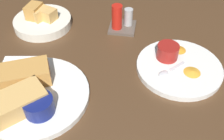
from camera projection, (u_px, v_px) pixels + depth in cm
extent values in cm
cube|color=#4C331E|center=(82.00, 77.00, 77.00)|extent=(110.00, 110.00, 3.00)
cylinder|color=white|center=(35.00, 95.00, 68.86)|extent=(28.56, 28.56, 1.60)
cube|color=#C68C42|center=(25.00, 75.00, 69.93)|extent=(15.00, 12.40, 4.80)
cube|color=#DB938E|center=(25.00, 75.00, 69.93)|extent=(14.97, 11.97, 0.80)
cube|color=tan|center=(18.00, 102.00, 63.12)|extent=(14.55, 14.58, 4.80)
cube|color=#DB938E|center=(18.00, 102.00, 63.12)|extent=(14.30, 14.34, 0.80)
cylinder|color=navy|center=(39.00, 106.00, 62.62)|extent=(7.32, 7.32, 4.25)
cylinder|color=black|center=(37.00, 101.00, 61.43)|extent=(6.01, 6.01, 0.60)
cube|color=silver|center=(28.00, 85.00, 70.17)|extent=(4.06, 4.79, 0.40)
ellipsoid|color=silver|center=(35.00, 98.00, 66.60)|extent=(3.72, 3.87, 0.80)
cylinder|color=white|center=(179.00, 67.00, 76.63)|extent=(24.77, 24.77, 1.60)
cylinder|color=maroon|center=(168.00, 52.00, 77.22)|extent=(6.40, 6.40, 4.39)
cylinder|color=olive|center=(169.00, 47.00, 75.98)|extent=(5.25, 5.25, 0.60)
cube|color=silver|center=(177.00, 66.00, 75.49)|extent=(4.41, 4.50, 0.40)
ellipsoid|color=silver|center=(164.00, 74.00, 73.02)|extent=(3.81, 3.83, 0.80)
cone|color=orange|center=(179.00, 49.00, 81.02)|extent=(6.23, 6.23, 0.60)
cone|color=gold|center=(192.00, 72.00, 73.78)|extent=(6.49, 6.49, 0.60)
cone|color=orange|center=(167.00, 52.00, 80.21)|extent=(8.56, 8.56, 0.60)
cylinder|color=silver|center=(43.00, 22.00, 92.60)|extent=(19.93, 19.93, 3.00)
cube|color=tan|center=(47.00, 14.00, 90.09)|extent=(7.17, 6.24, 3.84)
cube|color=tan|center=(40.00, 13.00, 90.40)|extent=(6.88, 7.41, 3.90)
cube|color=#C68C42|center=(34.00, 11.00, 90.57)|extent=(5.28, 6.61, 4.78)
cube|color=brown|center=(122.00, 27.00, 92.09)|extent=(9.00, 9.00, 1.00)
cylinder|color=red|center=(117.00, 17.00, 88.17)|extent=(3.60, 3.60, 8.50)
cylinder|color=#B2B2B2|center=(128.00, 17.00, 90.47)|extent=(3.00, 3.00, 6.00)
cube|color=white|center=(18.00, 67.00, 77.68)|extent=(12.29, 10.63, 0.40)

